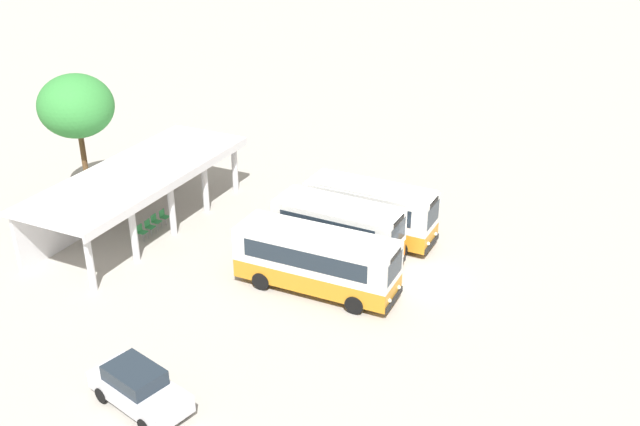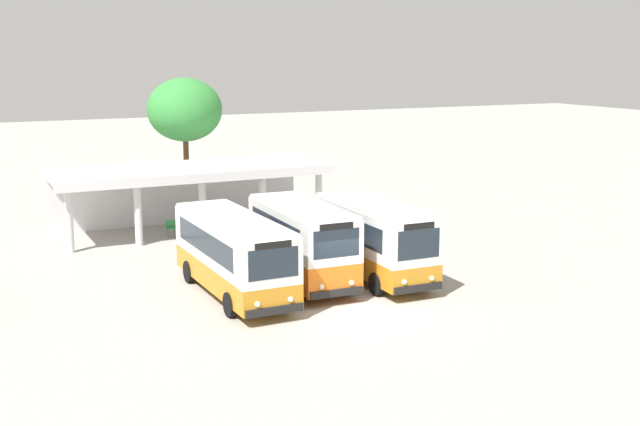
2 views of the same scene
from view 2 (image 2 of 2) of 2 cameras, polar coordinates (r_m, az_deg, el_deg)
The scene contains 10 objects.
ground_plane at distance 29.24m, azimuth 2.64°, elevation -6.98°, with size 180.00×180.00×0.00m, color #A39E93.
city_bus_nearest_orange at distance 30.83m, azimuth -6.15°, elevation -2.77°, with size 2.41×7.93×3.06m.
city_bus_second_in_row at distance 32.11m, azimuth -1.28°, elevation -1.97°, with size 2.49×6.64×3.25m.
city_bus_middle_cream at distance 32.97m, azimuth 3.83°, elevation -1.74°, with size 2.39×7.14×3.13m.
terminal_canopy at distance 42.62m, azimuth -9.45°, elevation 2.29°, with size 14.16×5.22×3.40m.
waiting_chair_end_by_column at distance 41.29m, azimuth -10.52°, elevation -0.96°, with size 0.45×0.45×0.86m.
waiting_chair_second_from_end at distance 41.47m, azimuth -9.62°, elevation -0.87°, with size 0.45×0.45×0.86m.
waiting_chair_middle_seat at distance 41.74m, azimuth -8.76°, elevation -0.76°, with size 0.45×0.45×0.86m.
waiting_chair_fourth_seat at distance 41.89m, azimuth -7.85°, elevation -0.69°, with size 0.45×0.45×0.86m.
roadside_tree_behind_canopy at distance 46.95m, azimuth -9.59°, elevation 7.22°, with size 4.28×4.28×7.78m.
Camera 2 is at (-13.25, -24.39, 9.20)m, focal length 45.06 mm.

